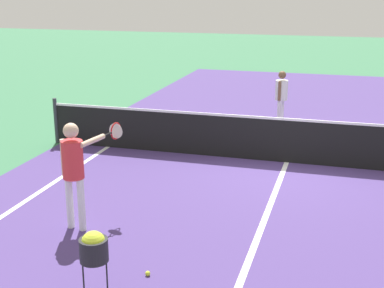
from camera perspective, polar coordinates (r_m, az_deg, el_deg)
The scene contains 8 objects.
ground_plane at distance 11.67m, azimuth 9.89°, elevation -1.91°, with size 60.00×60.00×0.00m, color #38724C.
court_surface_inbounds at distance 11.67m, azimuth 9.89°, elevation -1.90°, with size 10.62×24.40×0.00m, color #4C387A.
line_center_service at distance 8.71m, azimuth 7.44°, elevation -8.28°, with size 0.10×6.40×0.01m, color white.
net at distance 11.53m, azimuth 10.01°, elevation 0.42°, with size 10.93×0.09×1.07m.
player_near at distance 8.31m, azimuth -12.22°, elevation -2.03°, with size 0.65×1.17×1.68m.
player_far at distance 14.33m, azimuth 9.34°, elevation 5.23°, with size 0.32×0.41×1.48m.
ball_hopper at distance 6.55m, azimuth -10.27°, elevation -10.60°, with size 0.34×0.34×0.87m.
tennis_ball_mid_court at distance 7.24m, azimuth -4.66°, elevation -13.36°, with size 0.07×0.07×0.07m, color #CCE033.
Camera 1 is at (1.11, -11.04, 3.62)m, focal length 50.91 mm.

